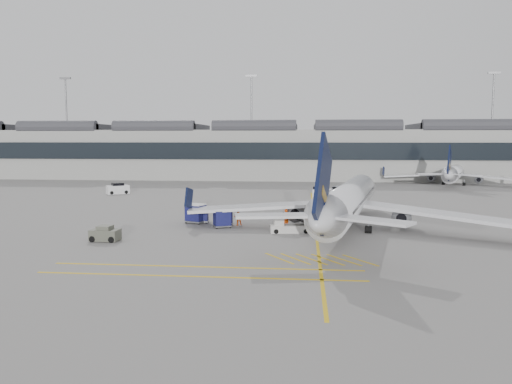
# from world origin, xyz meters

# --- Properties ---
(ground) EXTENTS (220.00, 220.00, 0.00)m
(ground) POSITION_xyz_m (0.00, 0.00, 0.00)
(ground) COLOR gray
(ground) RESTS_ON ground
(terminal) EXTENTS (200.00, 20.45, 12.40)m
(terminal) POSITION_xyz_m (0.00, 71.93, 6.14)
(terminal) COLOR #9E9E99
(terminal) RESTS_ON ground
(light_masts) EXTENTS (113.00, 0.60, 25.45)m
(light_masts) POSITION_xyz_m (-1.67, 86.00, 14.49)
(light_masts) COLOR slate
(light_masts) RESTS_ON ground
(apron_markings) EXTENTS (0.25, 60.00, 0.01)m
(apron_markings) POSITION_xyz_m (10.00, 10.00, 0.01)
(apron_markings) COLOR gold
(apron_markings) RESTS_ON ground
(airliner_main) EXTENTS (31.90, 35.20, 9.47)m
(airliner_main) POSITION_xyz_m (13.12, 6.08, 2.78)
(airliner_main) COLOR silver
(airliner_main) RESTS_ON ground
(airliner_far) EXTENTS (25.94, 28.73, 8.01)m
(airliner_far) POSITION_xyz_m (38.47, 58.10, 2.35)
(airliner_far) COLOR silver
(airliner_far) RESTS_ON ground
(belt_loader) EXTENTS (4.82, 2.10, 1.92)m
(belt_loader) POSITION_xyz_m (7.40, 3.77, 0.56)
(belt_loader) COLOR beige
(belt_loader) RESTS_ON ground
(baggage_cart_a) EXTENTS (2.17, 2.01, 1.83)m
(baggage_cart_a) POSITION_xyz_m (0.55, 5.76, 0.98)
(baggage_cart_a) COLOR gray
(baggage_cart_a) RESTS_ON ground
(baggage_cart_b) EXTENTS (2.40, 2.20, 2.05)m
(baggage_cart_b) POSITION_xyz_m (-2.72, 8.13, 1.10)
(baggage_cart_b) COLOR gray
(baggage_cart_b) RESTS_ON ground
(baggage_cart_c) EXTENTS (1.86, 1.72, 1.58)m
(baggage_cart_c) POSITION_xyz_m (0.52, 7.14, 0.85)
(baggage_cart_c) COLOR gray
(baggage_cart_c) RESTS_ON ground
(baggage_cart_d) EXTENTS (1.68, 1.42, 1.67)m
(baggage_cart_d) POSITION_xyz_m (-2.19, 8.51, 0.89)
(baggage_cart_d) COLOR gray
(baggage_cart_d) RESTS_ON ground
(ramp_agent_a) EXTENTS (0.81, 0.83, 1.92)m
(ramp_agent_a) POSITION_xyz_m (7.05, 6.36, 0.96)
(ramp_agent_a) COLOR #ED490C
(ramp_agent_a) RESTS_ON ground
(ramp_agent_b) EXTENTS (1.03, 0.94, 1.71)m
(ramp_agent_b) POSITION_xyz_m (1.95, 7.32, 0.86)
(ramp_agent_b) COLOR #F1570C
(ramp_agent_b) RESTS_ON ground
(pushback_tug) EXTENTS (2.53, 1.65, 1.38)m
(pushback_tug) POSITION_xyz_m (-8.60, -1.99, 0.61)
(pushback_tug) COLOR #545649
(pushback_tug) RESTS_ON ground
(safety_cone_nose) EXTENTS (0.33, 0.33, 0.45)m
(safety_cone_nose) POSITION_xyz_m (8.17, 18.94, 0.23)
(safety_cone_nose) COLOR #F24C0A
(safety_cone_nose) RESTS_ON ground
(safety_cone_engine) EXTENTS (0.34, 0.34, 0.48)m
(safety_cone_engine) POSITION_xyz_m (11.25, 3.43, 0.24)
(safety_cone_engine) COLOR #F24C0A
(safety_cone_engine) RESTS_ON ground
(service_van_left) EXTENTS (3.91, 3.43, 1.81)m
(service_van_left) POSITION_xyz_m (-21.82, 35.45, 0.81)
(service_van_left) COLOR silver
(service_van_left) RESTS_ON ground
(service_van_mid) EXTENTS (1.76, 3.32, 1.67)m
(service_van_mid) POSITION_xyz_m (10.97, 33.90, 0.75)
(service_van_mid) COLOR silver
(service_van_mid) RESTS_ON ground
(service_van_right) EXTENTS (4.11, 3.06, 1.90)m
(service_van_right) POSITION_xyz_m (14.16, 31.61, 0.85)
(service_van_right) COLOR silver
(service_van_right) RESTS_ON ground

